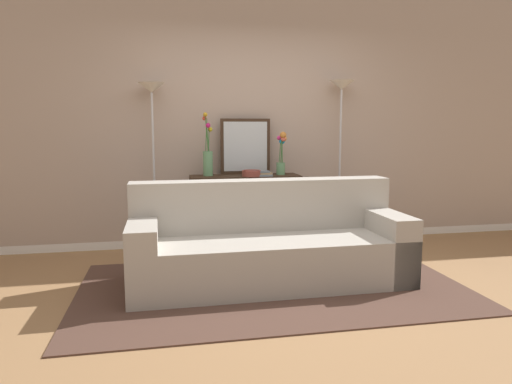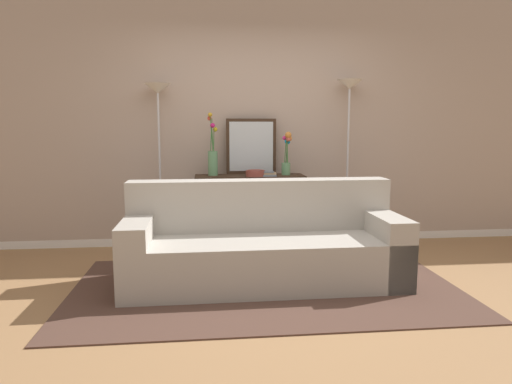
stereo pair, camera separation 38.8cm
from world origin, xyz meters
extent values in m
cube|color=#9E754C|center=(0.00, 0.00, -0.01)|extent=(16.00, 16.00, 0.02)
cube|color=white|center=(0.00, 1.91, 0.04)|extent=(12.00, 0.15, 0.09)
cube|color=#B29E8E|center=(0.00, 1.91, 1.55)|extent=(12.00, 0.14, 2.92)
cube|color=#51382D|center=(-0.10, 0.29, 0.01)|extent=(3.22, 1.85, 0.01)
cube|color=#ADA89E|center=(-0.10, 0.39, 0.21)|extent=(2.37, 0.88, 0.42)
cube|color=#ADA89E|center=(-0.10, 0.69, 0.65)|extent=(2.37, 0.28, 0.46)
cube|color=#ADA89E|center=(-1.16, 0.38, 0.30)|extent=(0.25, 0.86, 0.60)
cube|color=#ADA89E|center=(0.96, 0.40, 0.30)|extent=(0.25, 0.86, 0.60)
cube|color=#382619|center=(-0.11, 1.58, 0.82)|extent=(1.20, 0.38, 0.03)
cube|color=#382619|center=(-0.11, 1.58, 0.15)|extent=(1.10, 0.32, 0.01)
cube|color=#382619|center=(-0.69, 1.41, 0.40)|extent=(0.05, 0.05, 0.80)
cube|color=#382619|center=(0.46, 1.41, 0.40)|extent=(0.05, 0.05, 0.80)
cube|color=#382619|center=(-0.69, 1.74, 0.40)|extent=(0.05, 0.05, 0.80)
cube|color=#382619|center=(0.46, 1.74, 0.40)|extent=(0.05, 0.05, 0.80)
cylinder|color=silver|center=(-1.09, 1.65, 0.01)|extent=(0.26, 0.26, 0.02)
cylinder|color=silver|center=(-1.09, 1.65, 0.87)|extent=(0.02, 0.02, 1.69)
cone|color=silver|center=(-1.09, 1.65, 1.76)|extent=(0.28, 0.28, 0.10)
cylinder|color=silver|center=(1.01, 1.65, 0.01)|extent=(0.26, 0.26, 0.02)
cylinder|color=silver|center=(1.01, 1.65, 0.90)|extent=(0.02, 0.02, 1.75)
cone|color=silver|center=(1.01, 1.65, 1.83)|extent=(0.28, 0.28, 0.10)
cube|color=#382619|center=(-0.08, 1.74, 1.14)|extent=(0.56, 0.02, 0.62)
cube|color=silver|center=(-0.08, 1.73, 1.14)|extent=(0.49, 0.01, 0.55)
cylinder|color=#669E6B|center=(-0.51, 1.61, 0.96)|extent=(0.11, 0.11, 0.27)
cylinder|color=#3D7538|center=(-0.53, 1.62, 1.27)|extent=(0.03, 0.04, 0.35)
sphere|color=#D74A37|center=(-0.54, 1.63, 1.45)|extent=(0.05, 0.05, 0.05)
cylinder|color=#3D7538|center=(-0.51, 1.59, 1.23)|extent=(0.03, 0.01, 0.28)
sphere|color=#C21C6C|center=(-0.51, 1.57, 1.37)|extent=(0.05, 0.05, 0.05)
cylinder|color=#3D7538|center=(-0.52, 1.60, 1.29)|extent=(0.03, 0.03, 0.39)
sphere|color=gold|center=(-0.54, 1.58, 1.49)|extent=(0.05, 0.05, 0.05)
cylinder|color=#3D7538|center=(-0.50, 1.62, 1.21)|extent=(0.01, 0.02, 0.23)
sphere|color=gold|center=(-0.48, 1.63, 1.33)|extent=(0.05, 0.05, 0.05)
cylinder|color=#669E6B|center=(0.29, 1.58, 0.90)|extent=(0.10, 0.10, 0.13)
cylinder|color=#3D7538|center=(0.30, 1.57, 1.09)|extent=(0.03, 0.02, 0.26)
sphere|color=#DA5C4B|center=(0.31, 1.55, 1.22)|extent=(0.05, 0.05, 0.05)
cylinder|color=#3D7538|center=(0.30, 1.57, 1.12)|extent=(0.02, 0.01, 0.30)
sphere|color=orange|center=(0.31, 1.55, 1.27)|extent=(0.07, 0.07, 0.07)
cylinder|color=#3D7538|center=(0.30, 1.57, 1.10)|extent=(0.02, 0.04, 0.27)
sphere|color=#DF8D41|center=(0.32, 1.57, 1.23)|extent=(0.06, 0.06, 0.06)
cylinder|color=#3D7538|center=(0.28, 1.59, 1.10)|extent=(0.03, 0.02, 0.27)
sphere|color=#E13386|center=(0.28, 1.61, 1.24)|extent=(0.05, 0.05, 0.05)
cylinder|color=#3D7538|center=(0.30, 1.59, 1.08)|extent=(0.02, 0.01, 0.23)
sphere|color=#179FDA|center=(0.31, 1.61, 1.20)|extent=(0.06, 0.06, 0.06)
cylinder|color=brown|center=(-0.06, 1.46, 0.86)|extent=(0.21, 0.21, 0.06)
torus|color=brown|center=(-0.06, 1.46, 0.89)|extent=(0.20, 0.20, 0.01)
cube|color=slate|center=(0.05, 1.45, 0.84)|extent=(0.21, 0.14, 0.02)
cube|color=tan|center=(0.06, 1.46, 0.86)|extent=(0.19, 0.12, 0.02)
cube|color=slate|center=(0.05, 1.45, 0.88)|extent=(0.17, 0.11, 0.02)
cube|color=#236033|center=(-0.57, 1.58, 0.05)|extent=(0.06, 0.14, 0.11)
cube|color=gold|center=(-0.53, 1.58, 0.05)|extent=(0.03, 0.17, 0.10)
cube|color=#BC3328|center=(-0.48, 1.58, 0.06)|extent=(0.06, 0.16, 0.11)
cube|color=slate|center=(-0.42, 1.58, 0.06)|extent=(0.06, 0.14, 0.12)
cube|color=#1E7075|center=(-0.37, 1.58, 0.06)|extent=(0.03, 0.16, 0.11)
cube|color=#6B3360|center=(-0.33, 1.58, 0.05)|extent=(0.03, 0.18, 0.10)
cube|color=navy|center=(-0.30, 1.58, 0.06)|extent=(0.03, 0.13, 0.12)
cube|color=#B77F33|center=(-0.26, 1.58, 0.05)|extent=(0.05, 0.13, 0.10)
cube|color=silver|center=(-0.21, 1.58, 0.06)|extent=(0.06, 0.16, 0.12)
cube|color=maroon|center=(-0.15, 1.58, 0.06)|extent=(0.05, 0.13, 0.11)
camera|label=1|loc=(-0.97, -3.38, 1.35)|focal=32.35mm
camera|label=2|loc=(-0.59, -3.43, 1.35)|focal=32.35mm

